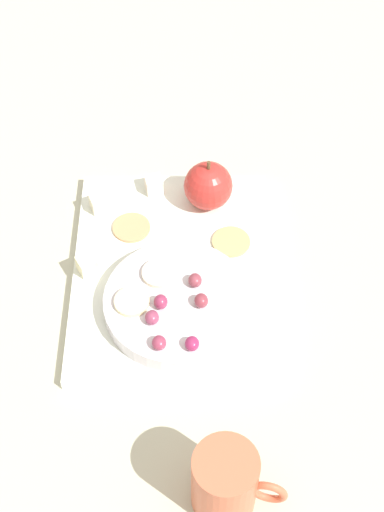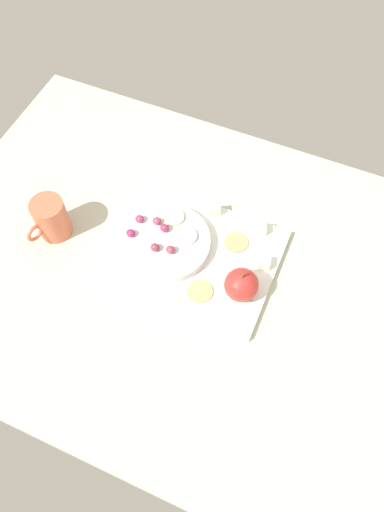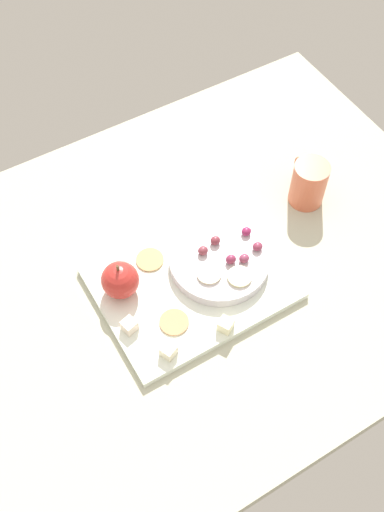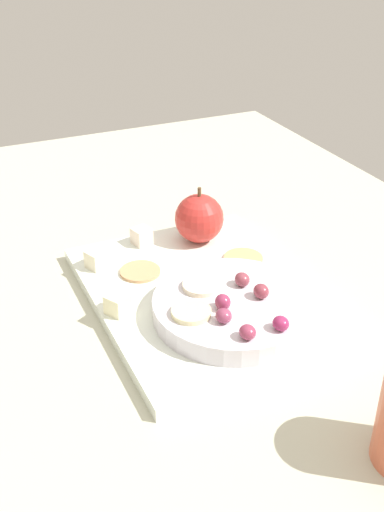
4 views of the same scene
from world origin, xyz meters
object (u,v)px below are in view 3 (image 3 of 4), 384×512
at_px(serving_dish, 219,260).
at_px(grape_1, 258,247).
at_px(grape_3, 246,231).
at_px(grape_4, 244,258).
at_px(apple_slice_0, 209,274).
at_px(apple_slice_1, 240,277).
at_px(apple_whole, 120,280).
at_px(grape_2, 214,239).
at_px(cracker_1, 151,259).
at_px(grape_0, 231,259).
at_px(cheese_cube_1, 129,326).
at_px(cracker_0, 174,322).
at_px(cheese_cube_2, 226,325).
at_px(cheese_cube_0, 168,351).
at_px(grape_5, 203,251).
at_px(cup, 308,183).
at_px(platter, 191,283).

bearing_deg(serving_dish, grape_1, 163.51).
bearing_deg(grape_3, grape_4, 52.79).
height_order(apple_slice_0, apple_slice_1, same).
bearing_deg(apple_whole, grape_1, 166.04).
relative_size(grape_3, apple_slice_1, 0.43).
relative_size(grape_2, apple_slice_0, 0.43).
relative_size(cracker_1, grape_0, 2.71).
height_order(cheese_cube_1, grape_1, grape_1).
bearing_deg(grape_2, apple_slice_1, 88.44).
distance_m(cracker_0, apple_slice_0, 0.11).
bearing_deg(cheese_cube_2, cheese_cube_0, -4.24).
distance_m(cracker_1, apple_slice_0, 0.12).
relative_size(cracker_1, grape_5, 2.71).
xyz_separation_m(apple_slice_0, cup, (-0.28, -0.08, 0.01)).
height_order(cheese_cube_0, apple_slice_0, apple_slice_0).
bearing_deg(grape_5, cracker_1, -30.52).
relative_size(cheese_cube_2, grape_1, 1.22).
bearing_deg(grape_2, cheese_cube_1, 17.66).
height_order(serving_dish, grape_3, grape_3).
relative_size(cheese_cube_0, grape_2, 1.22).
xyz_separation_m(serving_dish, grape_0, (-0.01, 0.02, 0.02)).
xyz_separation_m(grape_4, apple_slice_1, (0.03, 0.03, -0.00)).
height_order(cheese_cube_2, grape_4, grape_4).
xyz_separation_m(grape_0, apple_slice_1, (0.00, 0.04, -0.01)).
xyz_separation_m(cheese_cube_0, grape_5, (-0.15, -0.13, 0.02)).
xyz_separation_m(serving_dish, cheese_cube_1, (0.20, 0.03, 0.00)).
height_order(grape_5, cup, cup).
bearing_deg(grape_1, apple_slice_0, 1.43).
bearing_deg(serving_dish, apple_slice_0, 32.56).
bearing_deg(cracker_1, cracker_0, 78.72).
bearing_deg(grape_0, grape_3, -146.98).
distance_m(serving_dish, cracker_0, 0.15).
height_order(platter, grape_0, grape_0).
height_order(serving_dish, apple_slice_1, apple_slice_1).
height_order(cracker_1, grape_2, grape_2).
height_order(apple_whole, cup, cup).
distance_m(grape_5, cup, 0.26).
distance_m(serving_dish, apple_slice_1, 0.06).
bearing_deg(cracker_0, cheese_cube_1, -22.26).
bearing_deg(serving_dish, apple_whole, -12.96).
relative_size(apple_whole, cheese_cube_0, 2.90).
distance_m(apple_slice_0, apple_slice_1, 0.05).
xyz_separation_m(platter, cracker_0, (0.07, 0.06, 0.01)).
bearing_deg(platter, cracker_0, 40.18).
bearing_deg(cheese_cube_1, cracker_1, -132.78).
bearing_deg(serving_dish, cheese_cube_1, 9.72).
relative_size(cracker_1, grape_2, 2.71).
distance_m(cheese_cube_2, grape_4, 0.13).
distance_m(cheese_cube_0, grape_2, 0.23).
bearing_deg(grape_1, cheese_cube_0, 20.58).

